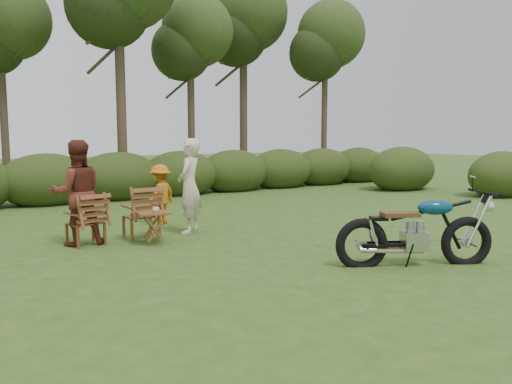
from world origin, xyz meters
TOP-DOWN VIEW (x-y plane):
  - ground at (0.00, 0.00)m, footprint 80.00×80.00m
  - tree_line at (0.50, 9.74)m, footprint 22.52×11.62m
  - motorcycle at (0.88, -0.81)m, footprint 2.32×1.79m
  - lawn_chair_right at (-1.61, 3.25)m, footprint 0.67×0.67m
  - lawn_chair_left at (-2.61, 3.25)m, footprint 0.72×0.72m
  - side_table at (-1.65, 2.63)m, footprint 0.61×0.54m
  - cup at (-1.61, 2.59)m, footprint 0.14×0.14m
  - adult_a at (-0.66, 3.18)m, footprint 0.77×0.77m
  - adult_b at (-2.72, 3.30)m, footprint 0.95×0.78m
  - child at (-0.73, 4.39)m, footprint 0.94×0.80m

SIDE VIEW (x-z plane):
  - ground at x=0.00m, z-range 0.00..0.00m
  - motorcycle at x=0.88m, z-range -0.63..0.63m
  - lawn_chair_right at x=-1.61m, z-range -0.47..0.47m
  - lawn_chair_left at x=-2.61m, z-range -0.44..0.44m
  - adult_a at x=-0.66m, z-range -0.90..0.90m
  - adult_b at x=-2.72m, z-range -0.89..0.89m
  - child at x=-0.73m, z-range -0.63..0.63m
  - side_table at x=-1.65m, z-range 0.00..0.56m
  - cup at x=-1.61m, z-range 0.56..0.65m
  - tree_line at x=0.50m, z-range -0.26..7.88m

